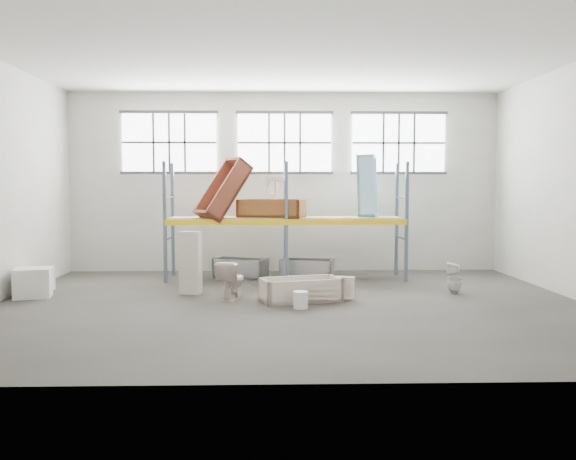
{
  "coord_description": "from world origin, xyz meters",
  "views": [
    {
      "loc": [
        -0.38,
        -12.12,
        2.35
      ],
      "look_at": [
        0.0,
        1.5,
        1.4
      ],
      "focal_mm": 37.91,
      "sensor_mm": 36.0,
      "label": 1
    }
  ],
  "objects_px": {
    "bathtub_beige": "(301,290)",
    "toilet_white": "(455,278)",
    "bucket": "(301,300)",
    "blue_tub_upright": "(367,186)",
    "steel_tub_right": "(307,269)",
    "toilet_beige": "(232,280)",
    "steel_tub_left": "(240,268)",
    "cistern_tall": "(191,263)",
    "rust_tub_flat": "(271,208)",
    "carton_near": "(33,283)"
  },
  "relations": [
    {
      "from": "toilet_beige",
      "to": "steel_tub_left",
      "type": "bearing_deg",
      "value": -72.73
    },
    {
      "from": "toilet_beige",
      "to": "blue_tub_upright",
      "type": "distance_m",
      "value": 4.93
    },
    {
      "from": "rust_tub_flat",
      "to": "steel_tub_right",
      "type": "bearing_deg",
      "value": 5.07
    },
    {
      "from": "bathtub_beige",
      "to": "carton_near",
      "type": "relative_size",
      "value": 2.22
    },
    {
      "from": "blue_tub_upright",
      "to": "carton_near",
      "type": "xyz_separation_m",
      "value": [
        -7.61,
        -2.72,
        -2.08
      ]
    },
    {
      "from": "bucket",
      "to": "blue_tub_upright",
      "type": "bearing_deg",
      "value": 64.69
    },
    {
      "from": "steel_tub_left",
      "to": "steel_tub_right",
      "type": "xyz_separation_m",
      "value": [
        1.73,
        -0.21,
        -0.0
      ]
    },
    {
      "from": "toilet_white",
      "to": "steel_tub_right",
      "type": "height_order",
      "value": "toilet_white"
    },
    {
      "from": "blue_tub_upright",
      "to": "cistern_tall",
      "type": "bearing_deg",
      "value": -151.11
    },
    {
      "from": "cistern_tall",
      "to": "toilet_beige",
      "type": "bearing_deg",
      "value": -23.14
    },
    {
      "from": "bathtub_beige",
      "to": "toilet_white",
      "type": "relative_size",
      "value": 2.34
    },
    {
      "from": "toilet_white",
      "to": "rust_tub_flat",
      "type": "bearing_deg",
      "value": -96.23
    },
    {
      "from": "steel_tub_right",
      "to": "rust_tub_flat",
      "type": "xyz_separation_m",
      "value": [
        -0.92,
        -0.08,
        1.57
      ]
    },
    {
      "from": "bathtub_beige",
      "to": "cistern_tall",
      "type": "height_order",
      "value": "cistern_tall"
    },
    {
      "from": "blue_tub_upright",
      "to": "bucket",
      "type": "distance_m",
      "value": 5.03
    },
    {
      "from": "toilet_white",
      "to": "carton_near",
      "type": "relative_size",
      "value": 0.95
    },
    {
      "from": "steel_tub_left",
      "to": "carton_near",
      "type": "height_order",
      "value": "carton_near"
    },
    {
      "from": "cistern_tall",
      "to": "toilet_white",
      "type": "bearing_deg",
      "value": 11.06
    },
    {
      "from": "toilet_white",
      "to": "rust_tub_flat",
      "type": "height_order",
      "value": "rust_tub_flat"
    },
    {
      "from": "cistern_tall",
      "to": "carton_near",
      "type": "distance_m",
      "value": 3.37
    },
    {
      "from": "toilet_beige",
      "to": "carton_near",
      "type": "bearing_deg",
      "value": 13.31
    },
    {
      "from": "cistern_tall",
      "to": "toilet_white",
      "type": "relative_size",
      "value": 1.98
    },
    {
      "from": "steel_tub_left",
      "to": "rust_tub_flat",
      "type": "xyz_separation_m",
      "value": [
        0.82,
        -0.29,
        1.57
      ]
    },
    {
      "from": "toilet_white",
      "to": "steel_tub_right",
      "type": "xyz_separation_m",
      "value": [
        -3.15,
        2.39,
        -0.1
      ]
    },
    {
      "from": "steel_tub_left",
      "to": "blue_tub_upright",
      "type": "distance_m",
      "value": 3.95
    },
    {
      "from": "steel_tub_left",
      "to": "steel_tub_right",
      "type": "bearing_deg",
      "value": -6.99
    },
    {
      "from": "steel_tub_left",
      "to": "carton_near",
      "type": "relative_size",
      "value": 1.84
    },
    {
      "from": "toilet_white",
      "to": "cistern_tall",
      "type": "bearing_deg",
      "value": -67.99
    },
    {
      "from": "blue_tub_upright",
      "to": "bucket",
      "type": "bearing_deg",
      "value": -115.31
    },
    {
      "from": "toilet_beige",
      "to": "cistern_tall",
      "type": "bearing_deg",
      "value": -17.88
    },
    {
      "from": "toilet_beige",
      "to": "bucket",
      "type": "relative_size",
      "value": 2.43
    },
    {
      "from": "steel_tub_left",
      "to": "bucket",
      "type": "bearing_deg",
      "value": -71.72
    },
    {
      "from": "bathtub_beige",
      "to": "rust_tub_flat",
      "type": "xyz_separation_m",
      "value": [
        -0.6,
        3.1,
        1.58
      ]
    },
    {
      "from": "toilet_beige",
      "to": "steel_tub_right",
      "type": "relative_size",
      "value": 0.6
    },
    {
      "from": "toilet_beige",
      "to": "toilet_white",
      "type": "distance_m",
      "value": 4.93
    },
    {
      "from": "cistern_tall",
      "to": "bucket",
      "type": "distance_m",
      "value": 2.96
    },
    {
      "from": "cistern_tall",
      "to": "blue_tub_upright",
      "type": "distance_m",
      "value": 5.18
    },
    {
      "from": "rust_tub_flat",
      "to": "blue_tub_upright",
      "type": "distance_m",
      "value": 2.57
    },
    {
      "from": "cistern_tall",
      "to": "bucket",
      "type": "height_order",
      "value": "cistern_tall"
    },
    {
      "from": "steel_tub_left",
      "to": "blue_tub_upright",
      "type": "bearing_deg",
      "value": -1.69
    },
    {
      "from": "steel_tub_left",
      "to": "steel_tub_right",
      "type": "relative_size",
      "value": 1.0
    },
    {
      "from": "bathtub_beige",
      "to": "toilet_white",
      "type": "distance_m",
      "value": 3.55
    },
    {
      "from": "cistern_tall",
      "to": "bathtub_beige",
      "type": "bearing_deg",
      "value": -8.74
    },
    {
      "from": "steel_tub_left",
      "to": "blue_tub_upright",
      "type": "relative_size",
      "value": 0.85
    },
    {
      "from": "bathtub_beige",
      "to": "steel_tub_left",
      "type": "relative_size",
      "value": 1.21
    },
    {
      "from": "steel_tub_right",
      "to": "rust_tub_flat",
      "type": "distance_m",
      "value": 1.82
    },
    {
      "from": "cistern_tall",
      "to": "steel_tub_left",
      "type": "xyz_separation_m",
      "value": [
        0.98,
        2.46,
        -0.45
      ]
    },
    {
      "from": "cistern_tall",
      "to": "steel_tub_left",
      "type": "distance_m",
      "value": 2.69
    },
    {
      "from": "blue_tub_upright",
      "to": "toilet_white",
      "type": "bearing_deg",
      "value": -57.96
    },
    {
      "from": "bucket",
      "to": "carton_near",
      "type": "height_order",
      "value": "carton_near"
    }
  ]
}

